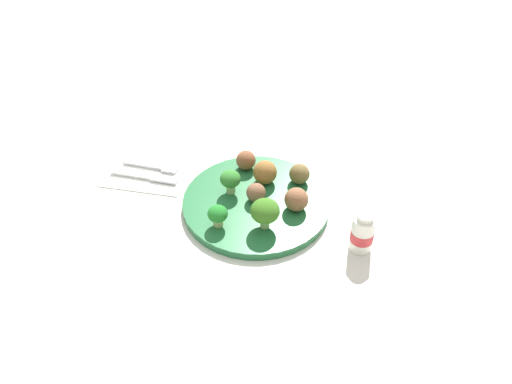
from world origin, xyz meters
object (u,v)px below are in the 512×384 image
(meatball_front_left, at_px, (299,174))
(yogurt_bottle, at_px, (362,233))
(broccoli_floret_front_left, at_px, (265,211))
(broccoli_floret_mid_left, at_px, (230,180))
(napkin, at_px, (147,173))
(broccoli_floret_front_right, at_px, (218,215))
(meatball_mid_right, at_px, (297,199))
(plate, at_px, (256,203))
(meatball_mid_left, at_px, (265,172))
(fork, at_px, (153,166))
(knife, at_px, (147,177))
(meatball_front_right, at_px, (246,160))
(meatball_far_rim, at_px, (255,193))

(meatball_front_left, xyz_separation_m, yogurt_bottle, (0.14, -0.13, -0.00))
(broccoli_floret_front_left, height_order, yogurt_bottle, yogurt_bottle)
(broccoli_floret_mid_left, xyz_separation_m, napkin, (-0.19, 0.02, -0.04))
(broccoli_floret_front_right, xyz_separation_m, meatball_mid_right, (0.12, 0.09, -0.00))
(plate, bearing_deg, broccoli_floret_front_left, -59.82)
(meatball_mid_right, bearing_deg, broccoli_floret_front_left, -122.16)
(meatball_mid_left, xyz_separation_m, yogurt_bottle, (0.21, -0.11, -0.00))
(fork, bearing_deg, knife, -84.34)
(broccoli_floret_front_right, height_order, meatball_front_left, broccoli_floret_front_right)
(broccoli_floret_mid_left, bearing_deg, broccoli_floret_front_left, -38.15)
(meatball_mid_right, height_order, yogurt_bottle, yogurt_bottle)
(meatball_front_left, xyz_separation_m, knife, (-0.30, -0.07, -0.03))
(broccoli_floret_front_right, distance_m, meatball_mid_left, 0.15)
(plate, relative_size, meatball_mid_left, 5.93)
(napkin, distance_m, yogurt_bottle, 0.46)
(napkin, xyz_separation_m, yogurt_bottle, (0.45, -0.07, 0.03))
(plate, relative_size, broccoli_floret_front_right, 6.66)
(meatball_mid_left, bearing_deg, plate, -89.48)
(meatball_mid_right, relative_size, yogurt_bottle, 0.56)
(napkin, xyz_separation_m, fork, (0.01, 0.02, 0.00))
(fork, relative_size, knife, 0.83)
(broccoli_floret_front_left, bearing_deg, meatball_mid_right, 57.84)
(meatball_front_right, relative_size, meatball_mid_right, 0.90)
(meatball_front_left, bearing_deg, broccoli_floret_front_left, -101.08)
(meatball_front_right, bearing_deg, plate, -60.56)
(broccoli_floret_front_left, xyz_separation_m, meatball_mid_right, (0.04, 0.07, -0.01))
(meatball_front_left, height_order, meatball_mid_left, meatball_mid_left)
(meatball_far_rim, height_order, napkin, meatball_far_rim)
(broccoli_floret_mid_left, bearing_deg, meatball_mid_left, 43.17)
(broccoli_floret_front_left, height_order, fork, broccoli_floret_front_left)
(knife, bearing_deg, meatball_front_left, 12.79)
(meatball_far_rim, bearing_deg, meatball_mid_right, 3.42)
(broccoli_floret_front_left, bearing_deg, meatball_far_rim, 121.63)
(meatball_mid_right, distance_m, fork, 0.32)
(broccoli_floret_front_left, xyz_separation_m, napkin, (-0.28, 0.09, -0.05))
(meatball_mid_left, height_order, yogurt_bottle, yogurt_bottle)
(broccoli_floret_front_right, height_order, meatball_mid_left, meatball_mid_left)
(broccoli_floret_front_left, xyz_separation_m, fork, (-0.28, 0.11, -0.05))
(yogurt_bottle, bearing_deg, napkin, 170.67)
(broccoli_floret_mid_left, xyz_separation_m, meatball_mid_right, (0.13, -0.01, -0.01))
(plate, xyz_separation_m, meatball_front_left, (0.06, 0.08, 0.03))
(meatball_mid_left, bearing_deg, napkin, -172.84)
(napkin, bearing_deg, knife, -62.01)
(meatball_front_right, bearing_deg, fork, -167.35)
(meatball_far_rim, xyz_separation_m, meatball_mid_left, (0.00, 0.06, 0.01))
(meatball_mid_right, relative_size, fork, 0.37)
(meatball_front_right, distance_m, meatball_far_rim, 0.10)
(plate, distance_m, broccoli_floret_mid_left, 0.07)
(fork, xyz_separation_m, yogurt_bottle, (0.45, -0.09, 0.03))
(broccoli_floret_front_left, xyz_separation_m, meatball_far_rim, (-0.04, 0.06, -0.02))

